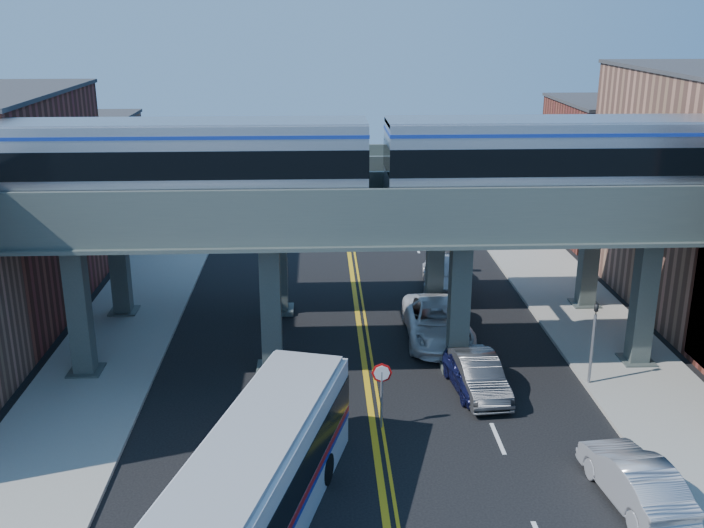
{
  "coord_description": "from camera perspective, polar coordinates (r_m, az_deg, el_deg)",
  "views": [
    {
      "loc": [
        -1.94,
        -22.99,
        14.94
      ],
      "look_at": [
        -0.55,
        8.43,
        4.7
      ],
      "focal_mm": 40.0,
      "sensor_mm": 36.0,
      "label": 1
    }
  ],
  "objects": [
    {
      "name": "stop_sign",
      "position": [
        29.23,
        2.17,
        -8.78
      ],
      "size": [
        0.76,
        0.09,
        2.63
      ],
      "color": "slate",
      "rests_on": "ground"
    },
    {
      "name": "building_east_c",
      "position": [
        56.83,
        18.73,
        6.5
      ],
      "size": [
        8.0,
        10.0,
        9.0
      ],
      "primitive_type": "cube",
      "color": "brown",
      "rests_on": "ground"
    },
    {
      "name": "sidewalk_west",
      "position": [
        37.43,
        -17.2,
        -6.22
      ],
      "size": [
        5.0,
        70.0,
        0.16
      ],
      "primitive_type": "cube",
      "color": "gray",
      "rests_on": "ground"
    },
    {
      "name": "ground",
      "position": [
        27.49,
        2.0,
        -14.9
      ],
      "size": [
        120.0,
        120.0,
        0.0
      ],
      "primitive_type": "plane",
      "color": "black",
      "rests_on": "ground"
    },
    {
      "name": "elevated_viaduct_far",
      "position": [
        38.97,
        0.39,
        5.48
      ],
      "size": [
        52.0,
        3.6,
        7.4
      ],
      "color": "#3D4644",
      "rests_on": "ground"
    },
    {
      "name": "car_lane_c",
      "position": [
        37.29,
        6.25,
        -4.22
      ],
      "size": [
        3.08,
        6.44,
        1.77
      ],
      "primitive_type": "imported",
      "rotation": [
        0.0,
        0.0,
        -0.02
      ],
      "color": "silver",
      "rests_on": "ground"
    },
    {
      "name": "traffic_signal",
      "position": [
        33.53,
        17.15,
        -4.96
      ],
      "size": [
        0.15,
        0.18,
        4.1
      ],
      "color": "slate",
      "rests_on": "ground"
    },
    {
      "name": "car_lane_d",
      "position": [
        44.14,
        6.66,
        -0.76
      ],
      "size": [
        2.88,
        5.83,
        1.63
      ],
      "primitive_type": "imported",
      "rotation": [
        0.0,
        0.0,
        -0.11
      ],
      "color": "silver",
      "rests_on": "ground"
    },
    {
      "name": "transit_train",
      "position": [
        32.01,
        -12.75,
        7.39
      ],
      "size": [
        47.24,
        2.96,
        3.45
      ],
      "color": "black",
      "rests_on": "elevated_viaduct_near"
    },
    {
      "name": "building_west_c",
      "position": [
        55.65,
        -19.88,
        5.62
      ],
      "size": [
        8.0,
        10.0,
        8.0
      ],
      "primitive_type": "cube",
      "color": "#A26853",
      "rests_on": "ground"
    },
    {
      "name": "transit_bus",
      "position": [
        23.57,
        -7.41,
        -16.38
      ],
      "size": [
        6.13,
        12.98,
        3.27
      ],
      "rotation": [
        0.0,
        0.0,
        1.3
      ],
      "color": "silver",
      "rests_on": "ground"
    },
    {
      "name": "car_lane_a",
      "position": [
        32.84,
        8.73,
        -7.85
      ],
      "size": [
        2.15,
        4.38,
        1.44
      ],
      "primitive_type": "imported",
      "rotation": [
        0.0,
        0.0,
        0.11
      ],
      "color": "#10133D",
      "rests_on": "ground"
    },
    {
      "name": "car_lane_b",
      "position": [
        32.59,
        9.19,
        -7.99
      ],
      "size": [
        1.99,
        4.79,
        1.54
      ],
      "primitive_type": "imported",
      "rotation": [
        0.0,
        0.0,
        0.08
      ],
      "color": "#313234",
      "rests_on": "ground"
    },
    {
      "name": "car_parked_curb",
      "position": [
        27.16,
        19.88,
        -14.53
      ],
      "size": [
        2.28,
        5.08,
        1.62
      ],
      "primitive_type": "imported",
      "rotation": [
        0.0,
        0.0,
        3.26
      ],
      "color": "#98989C",
      "rests_on": "ground"
    },
    {
      "name": "sidewalk_east",
      "position": [
        38.6,
        18.16,
        -5.56
      ],
      "size": [
        5.0,
        70.0,
        0.16
      ],
      "primitive_type": "cube",
      "color": "gray",
      "rests_on": "ground"
    },
    {
      "name": "elevated_viaduct_near",
      "position": [
        32.19,
        1.02,
        2.77
      ],
      "size": [
        52.0,
        3.6,
        7.4
      ],
      "color": "#3D4644",
      "rests_on": "ground"
    }
  ]
}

